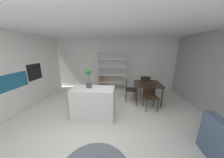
{
  "coord_description": "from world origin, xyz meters",
  "views": [
    {
      "loc": [
        0.64,
        -2.75,
        2.0
      ],
      "look_at": [
        0.32,
        0.66,
        1.1
      ],
      "focal_mm": 17.64,
      "sensor_mm": 36.0,
      "label": 1
    }
  ],
  "objects": [
    {
      "name": "ceiling_slab",
      "position": [
        0.0,
        0.0,
        2.6
      ],
      "size": [
        6.65,
        6.01,
        0.06
      ],
      "color": "white",
      "rests_on": "ground_plane"
    },
    {
      "name": "dining_table",
      "position": [
        1.63,
        1.43,
        0.68
      ],
      "size": [
        1.0,
        0.98,
        0.76
      ],
      "color": "black",
      "rests_on": "ground_plane"
    },
    {
      "name": "dining_chair_island_side",
      "position": [
        0.92,
        1.43,
        0.54
      ],
      "size": [
        0.45,
        0.45,
        0.89
      ],
      "rotation": [
        0.0,
        0.0,
        1.56
      ],
      "color": "black",
      "rests_on": "ground_plane"
    },
    {
      "name": "open_bookshelf",
      "position": [
        0.03,
        2.64,
        0.88
      ],
      "size": [
        1.4,
        0.37,
        1.96
      ],
      "color": "white",
      "rests_on": "ground_plane"
    },
    {
      "name": "built_in_oven",
      "position": [
        -2.63,
        1.01,
        1.21
      ],
      "size": [
        0.06,
        0.62,
        0.59
      ],
      "color": "black",
      "rests_on": "ground_plane"
    },
    {
      "name": "dining_chair_near",
      "position": [
        1.62,
        0.91,
        0.55
      ],
      "size": [
        0.49,
        0.47,
        0.91
      ],
      "rotation": [
        0.0,
        0.0,
        0.13
      ],
      "color": "black",
      "rests_on": "ground_plane"
    },
    {
      "name": "potted_plant_on_island",
      "position": [
        -0.34,
        0.32,
        1.26
      ],
      "size": [
        0.2,
        0.2,
        0.58
      ],
      "color": "#4C4C51",
      "rests_on": "kitchen_island"
    },
    {
      "name": "back_partition",
      "position": [
        0.0,
        2.98,
        1.28
      ],
      "size": [
        6.65,
        0.06,
        2.57
      ],
      "primitive_type": "cube",
      "color": "silver",
      "rests_on": "ground_plane"
    },
    {
      "name": "dining_chair_far",
      "position": [
        1.63,
        1.95,
        0.55
      ],
      "size": [
        0.4,
        0.41,
        0.93
      ],
      "rotation": [
        0.0,
        0.0,
        3.14
      ],
      "color": "black",
      "rests_on": "ground_plane"
    },
    {
      "name": "kitchen_island",
      "position": [
        -0.2,
        0.25,
        0.45
      ],
      "size": [
        1.25,
        0.65,
        0.91
      ],
      "primitive_type": "cube",
      "color": "white",
      "rests_on": "ground_plane"
    },
    {
      "name": "cabinet_niche_splashback",
      "position": [
        -2.65,
        0.11,
        1.08
      ],
      "size": [
        0.01,
        1.08,
        0.48
      ],
      "color": "#1E6084",
      "rests_on": "ground_plane"
    },
    {
      "name": "ground_plane",
      "position": [
        0.0,
        0.0,
        0.0
      ],
      "size": [
        9.14,
        9.14,
        0.0
      ],
      "primitive_type": "plane",
      "color": "silver"
    }
  ]
}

